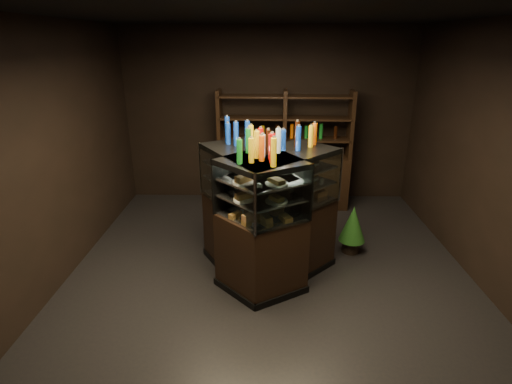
% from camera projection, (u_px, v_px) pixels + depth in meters
% --- Properties ---
extents(ground, '(5.00, 5.00, 0.00)m').
position_uv_depth(ground, '(269.00, 266.00, 5.20)').
color(ground, black).
rests_on(ground, ground).
extents(room_shell, '(5.02, 5.02, 3.01)m').
position_uv_depth(room_shell, '(271.00, 117.00, 4.50)').
color(room_shell, black).
rests_on(room_shell, ground).
extents(display_case, '(1.77, 1.61, 1.58)m').
position_uv_depth(display_case, '(265.00, 236.00, 4.86)').
color(display_case, black).
rests_on(display_case, ground).
extents(food_display, '(1.28, 1.21, 0.48)m').
position_uv_depth(food_display, '(265.00, 184.00, 4.62)').
color(food_display, '#B77D41').
rests_on(food_display, display_case).
extents(bottles_top, '(1.10, 1.07, 0.30)m').
position_uv_depth(bottles_top, '(266.00, 140.00, 4.44)').
color(bottles_top, yellow).
rests_on(bottles_top, display_case).
extents(potted_conifer, '(0.36, 0.36, 0.77)m').
position_uv_depth(potted_conifer, '(353.00, 223.00, 5.39)').
color(potted_conifer, black).
rests_on(potted_conifer, ground).
extents(back_shelving, '(2.24, 0.49, 2.00)m').
position_uv_depth(back_shelving, '(283.00, 172.00, 6.89)').
color(back_shelving, black).
rests_on(back_shelving, ground).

